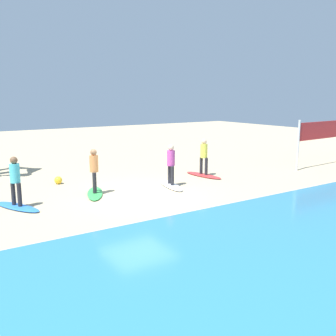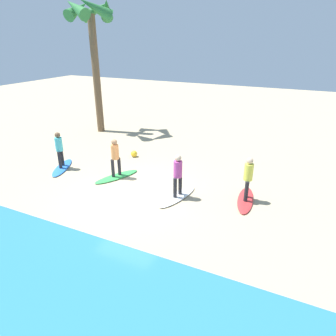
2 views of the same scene
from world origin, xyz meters
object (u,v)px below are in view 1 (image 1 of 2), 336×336
object	(u,v)px
surfboard_white	(171,185)
surfer_green	(94,167)
surfer_white	(171,162)
surfboard_green	(95,193)
surfboard_red	(203,175)
surfboard_blue	(17,207)
surfer_red	(204,154)
surfer_blue	(15,178)
beach_ball	(58,180)

from	to	relation	value
surfboard_white	surfer_green	size ratio (longest dim) A/B	1.28
surfer_white	surfboard_green	world-z (taller)	surfer_white
surfboard_white	surfboard_green	bearing A→B (deg)	-86.82
surfer_white	surfer_green	size ratio (longest dim) A/B	1.00
surfboard_green	surfer_green	xyz separation A→B (m)	(-0.00, 0.00, 0.99)
surfboard_red	surfboard_blue	xyz separation A→B (m)	(8.33, 0.59, 0.00)
surfer_red	surfer_green	distance (m)	5.49
surfboard_blue	surfer_red	bearing A→B (deg)	69.94
surfer_red	surfboard_white	size ratio (longest dim) A/B	0.78
surfer_red	surfer_blue	world-z (taller)	same
surfer_green	surfer_blue	bearing A→B (deg)	5.14
surfboard_red	surfer_white	distance (m)	2.71
surfer_red	surfboard_blue	xyz separation A→B (m)	(8.33, 0.59, -0.99)
surfboard_red	surfboard_green	xyz separation A→B (m)	(5.48, 0.33, 0.00)
surfer_red	surfboard_red	bearing A→B (deg)	0.00
surfboard_white	surfer_white	bearing A→B (deg)	102.57
surfer_red	surfboard_white	distance (m)	2.71
surfer_green	surfboard_blue	distance (m)	3.03
beach_ball	surfboard_green	bearing A→B (deg)	104.14
surfboard_green	surfer_blue	size ratio (longest dim) A/B	1.28
surfer_red	beach_ball	bearing A→B (deg)	-19.18
surfboard_red	surfer_white	xyz separation A→B (m)	(2.38, 0.85, 0.99)
surfer_blue	surfboard_blue	bearing A→B (deg)	0.00
surfboard_red	surfer_red	size ratio (longest dim) A/B	1.28
surfboard_blue	surfer_blue	bearing A→B (deg)	-0.00
surfer_green	beach_ball	xyz separation A→B (m)	(0.62, -2.46, -0.87)
surfboard_red	surfer_blue	distance (m)	8.41
surfer_red	surfer_green	size ratio (longest dim) A/B	1.00
surfboard_white	surfer_white	size ratio (longest dim) A/B	1.28
surfboard_blue	surfer_blue	size ratio (longest dim) A/B	1.28
surfboard_blue	surfboard_green	bearing A→B (deg)	71.03
surfboard_red	beach_ball	xyz separation A→B (m)	(6.10, -2.12, 0.12)
surfer_white	surfer_green	distance (m)	3.15
surfer_blue	beach_ball	world-z (taller)	surfer_blue
surfer_green	surfer_blue	world-z (taller)	same
surfer_white	surfboard_green	bearing A→B (deg)	-9.39
surfboard_red	surfer_blue	world-z (taller)	surfer_blue
surfboard_red	surfer_white	bearing A→B (deg)	-78.31
surfer_green	surfer_blue	xyz separation A→B (m)	(2.85, 0.26, 0.00)
surfboard_red	surfer_green	bearing A→B (deg)	-94.42
surfer_green	surfer_red	bearing A→B (deg)	-176.51
surfer_blue	surfboard_red	bearing A→B (deg)	-175.94
surfboard_red	surfboard_white	world-z (taller)	same
surfboard_white	surfboard_blue	bearing A→B (deg)	-79.90
surfer_white	surfboard_white	bearing A→B (deg)	0.00
surfboard_red	beach_ball	bearing A→B (deg)	-117.09
surfboard_green	surfer_green	distance (m)	0.99
surfer_green	surfboard_green	bearing A→B (deg)	0.00
surfer_green	surfer_blue	distance (m)	2.86
surfer_red	surfer_blue	size ratio (longest dim) A/B	1.00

